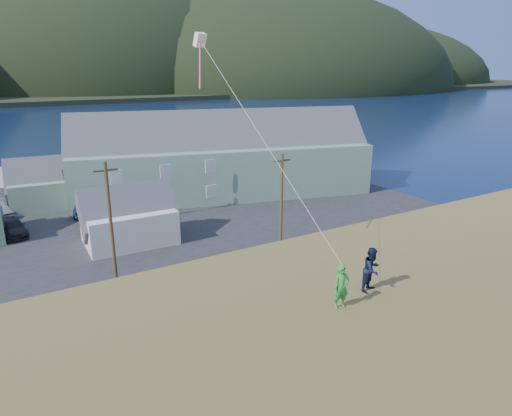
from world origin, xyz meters
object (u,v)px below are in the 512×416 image
(shed_palegreen_far, at_px, (56,183))
(kite_flyer_green, at_px, (341,287))
(shed_white, at_px, (129,217))
(kite_flyer_navy, at_px, (372,269))
(wharf, at_px, (4,179))
(lodge, at_px, (222,156))

(shed_palegreen_far, distance_m, kite_flyer_green, 44.06)
(shed_white, height_order, kite_flyer_navy, kite_flyer_navy)
(wharf, distance_m, kite_flyer_navy, 59.70)
(lodge, distance_m, shed_white, 17.96)
(lodge, distance_m, kite_flyer_green, 41.03)
(wharf, xyz_separation_m, shed_white, (8.30, -30.95, 2.01))
(shed_white, bearing_deg, wharf, 106.91)
(lodge, relative_size, shed_white, 4.47)
(kite_flyer_green, bearing_deg, wharf, 109.79)
(shed_white, height_order, kite_flyer_green, kite_flyer_green)
(lodge, bearing_deg, shed_white, -129.65)
(kite_flyer_green, bearing_deg, shed_white, 101.50)
(shed_white, height_order, shed_palegreen_far, shed_palegreen_far)
(wharf, distance_m, shed_palegreen_far, 16.04)
(wharf, xyz_separation_m, kite_flyer_navy, (9.87, -58.38, 7.59))
(kite_flyer_navy, bearing_deg, kite_flyer_green, 176.66)
(lodge, height_order, shed_palegreen_far, lodge)
(lodge, height_order, kite_flyer_navy, lodge)
(kite_flyer_green, relative_size, kite_flyer_navy, 0.92)
(kite_flyer_navy, bearing_deg, shed_palegreen_far, 80.99)
(wharf, bearing_deg, kite_flyer_navy, -80.41)
(wharf, height_order, lodge, lodge)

